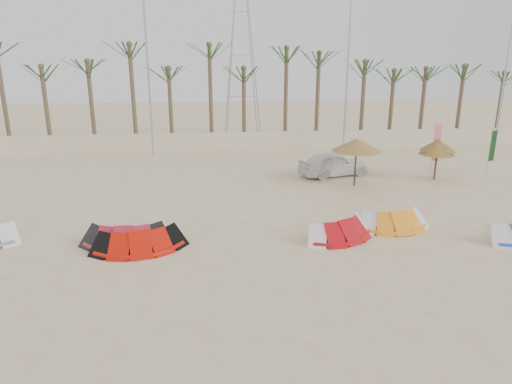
{
  "coord_description": "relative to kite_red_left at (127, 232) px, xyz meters",
  "views": [
    {
      "loc": [
        -1.91,
        -12.8,
        6.97
      ],
      "look_at": [
        0.0,
        6.0,
        1.3
      ],
      "focal_mm": 32.0,
      "sensor_mm": 36.0,
      "label": 1
    }
  ],
  "objects": [
    {
      "name": "kite_red_left",
      "position": [
        0.0,
        0.0,
        0.0
      ],
      "size": [
        3.32,
        1.57,
        0.9
      ],
      "color": "#B61F35",
      "rests_on": "ground"
    },
    {
      "name": "flag_pink",
      "position": [
        16.49,
        8.27,
        1.57
      ],
      "size": [
        0.45,
        0.04,
        3.35
      ],
      "color": "#A5A8AD",
      "rests_on": "ground"
    },
    {
      "name": "parasol_left",
      "position": [
        11.25,
        6.93,
        1.89
      ],
      "size": [
        2.72,
        2.72,
        2.66
      ],
      "color": "#4C331E",
      "rests_on": "ground"
    },
    {
      "name": "kite_red_right",
      "position": [
        8.36,
        -0.23,
        -0.0
      ],
      "size": [
        3.57,
        2.63,
        0.9
      ],
      "color": "#B50D13",
      "rests_on": "ground"
    },
    {
      "name": "lamp_d",
      "position": [
        25.26,
        15.93,
        5.35
      ],
      "size": [
        1.25,
        0.14,
        11.0
      ],
      "color": "#A5A8AD",
      "rests_on": "ground"
    },
    {
      "name": "car",
      "position": [
        10.66,
        9.21,
        0.31
      ],
      "size": [
        4.6,
        2.87,
        1.46
      ],
      "primitive_type": "imported",
      "rotation": [
        0.0,
        0.0,
        1.86
      ],
      "color": "white",
      "rests_on": "ground"
    },
    {
      "name": "ground",
      "position": [
        5.23,
        -4.07,
        -0.42
      ],
      "size": [
        120.0,
        120.0,
        0.0
      ],
      "primitive_type": "plane",
      "color": "beige",
      "rests_on": "ground"
    },
    {
      "name": "kite_red_mid",
      "position": [
        0.59,
        -0.54,
        0.0
      ],
      "size": [
        3.63,
        2.14,
        0.9
      ],
      "color": "red",
      "rests_on": "ground"
    },
    {
      "name": "flag_green",
      "position": [
        20.17,
        8.51,
        1.26
      ],
      "size": [
        0.45,
        0.12,
        2.84
      ],
      "color": "#A5A8AD",
      "rests_on": "ground"
    },
    {
      "name": "kite_orange",
      "position": [
        10.87,
        0.54,
        -0.0
      ],
      "size": [
        3.2,
        1.86,
        0.9
      ],
      "color": "orange",
      "rests_on": "ground"
    },
    {
      "name": "lamp_b",
      "position": [
        -0.74,
        15.93,
        5.35
      ],
      "size": [
        1.25,
        0.14,
        11.0
      ],
      "color": "#A5A8AD",
      "rests_on": "ground"
    },
    {
      "name": "parasol_right",
      "position": [
        16.28,
        7.69,
        1.42
      ],
      "size": [
        2.03,
        2.03,
        2.2
      ],
      "color": "#4C331E",
      "rests_on": "ground"
    },
    {
      "name": "palm_line",
      "position": [
        5.89,
        19.43,
        6.03
      ],
      "size": [
        52.0,
        4.0,
        7.7
      ],
      "color": "brown",
      "rests_on": "ground"
    },
    {
      "name": "pylon",
      "position": [
        6.23,
        23.93,
        -0.42
      ],
      "size": [
        3.0,
        3.0,
        14.0
      ],
      "primitive_type": null,
      "color": "#A5A8AD",
      "rests_on": "ground"
    },
    {
      "name": "parasol_mid",
      "position": [
        16.42,
        7.91,
        1.59
      ],
      "size": [
        2.05,
        2.05,
        2.36
      ],
      "color": "#4C331E",
      "rests_on": "ground"
    },
    {
      "name": "lamp_c",
      "position": [
        13.26,
        15.93,
        5.35
      ],
      "size": [
        1.25,
        0.14,
        11.0
      ],
      "color": "#A5A8AD",
      "rests_on": "ground"
    },
    {
      "name": "boundary_wall",
      "position": [
        5.23,
        17.93,
        0.23
      ],
      "size": [
        60.0,
        0.3,
        1.3
      ],
      "primitive_type": "cube",
      "color": "beige",
      "rests_on": "ground"
    }
  ]
}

